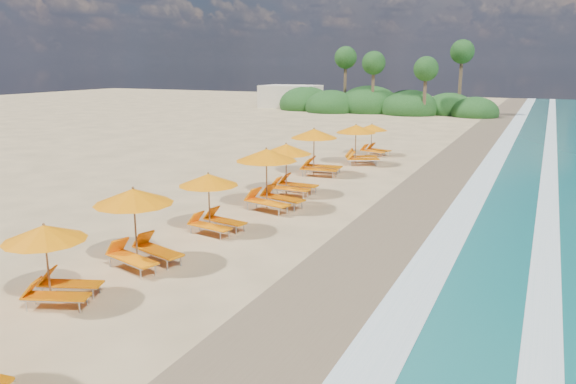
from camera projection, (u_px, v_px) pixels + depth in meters
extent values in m
plane|color=tan|center=(288.00, 224.00, 20.12)|extent=(160.00, 160.00, 0.00)
cube|color=#7A6749|center=(397.00, 239.00, 18.48)|extent=(4.00, 160.00, 0.01)
cube|color=white|center=(443.00, 244.00, 17.85)|extent=(1.20, 160.00, 0.01)
cube|color=white|center=(546.00, 258.00, 16.62)|extent=(0.80, 160.00, 0.01)
cylinder|color=olive|center=(48.00, 264.00, 13.44)|extent=(0.05, 0.05, 1.92)
cone|color=orange|center=(44.00, 233.00, 13.25)|extent=(2.55, 2.55, 0.39)
sphere|color=olive|center=(43.00, 224.00, 13.20)|extent=(0.07, 0.07, 0.07)
cylinder|color=olive|center=(135.00, 227.00, 15.97)|extent=(0.06, 0.06, 2.20)
cone|color=orange|center=(133.00, 196.00, 15.77)|extent=(2.79, 2.79, 0.44)
sphere|color=olive|center=(133.00, 188.00, 15.71)|extent=(0.08, 0.08, 0.08)
cylinder|color=olive|center=(209.00, 203.00, 19.12)|extent=(0.05, 0.05, 1.99)
cone|color=orange|center=(208.00, 180.00, 18.93)|extent=(2.36, 2.36, 0.40)
sphere|color=olive|center=(208.00, 173.00, 18.88)|extent=(0.07, 0.07, 0.07)
cylinder|color=olive|center=(267.00, 179.00, 22.09)|extent=(0.06, 0.06, 2.36)
cone|color=orange|center=(266.00, 155.00, 21.87)|extent=(2.91, 2.91, 0.47)
sphere|color=olive|center=(266.00, 148.00, 21.81)|extent=(0.08, 0.08, 0.08)
cylinder|color=olive|center=(286.00, 169.00, 24.56)|extent=(0.05, 0.05, 2.19)
cone|color=orange|center=(286.00, 149.00, 24.36)|extent=(2.27, 2.27, 0.44)
sphere|color=olive|center=(286.00, 143.00, 24.30)|extent=(0.08, 0.08, 0.08)
cylinder|color=olive|center=(314.00, 152.00, 28.73)|extent=(0.06, 0.06, 2.35)
cone|color=orange|center=(314.00, 133.00, 28.50)|extent=(2.67, 2.67, 0.47)
sphere|color=olive|center=(314.00, 128.00, 28.44)|extent=(0.08, 0.08, 0.08)
cylinder|color=olive|center=(356.00, 145.00, 31.70)|extent=(0.06, 0.06, 2.22)
cone|color=orange|center=(356.00, 129.00, 31.49)|extent=(3.04, 3.04, 0.45)
sphere|color=olive|center=(356.00, 124.00, 31.43)|extent=(0.08, 0.08, 0.08)
cylinder|color=olive|center=(371.00, 140.00, 34.91)|extent=(0.05, 0.05, 1.90)
cone|color=orange|center=(372.00, 127.00, 34.73)|extent=(2.43, 2.43, 0.38)
sphere|color=olive|center=(372.00, 124.00, 34.68)|extent=(0.07, 0.07, 0.07)
ellipsoid|color=#163D14|center=(409.00, 109.00, 62.16)|extent=(6.40, 6.40, 4.16)
ellipsoid|color=#163D14|center=(369.00, 106.00, 65.08)|extent=(7.20, 7.20, 4.68)
ellipsoid|color=#163D14|center=(331.00, 107.00, 64.99)|extent=(6.00, 6.00, 3.90)
ellipsoid|color=#163D14|center=(449.00, 109.00, 62.30)|extent=(5.60, 5.60, 3.64)
ellipsoid|color=#163D14|center=(306.00, 104.00, 68.39)|extent=(6.60, 6.60, 4.29)
ellipsoid|color=#163D14|center=(475.00, 112.00, 59.31)|extent=(5.00, 5.00, 3.25)
cylinder|color=brown|center=(425.00, 93.00, 59.15)|extent=(0.36, 0.36, 5.00)
sphere|color=#163D14|center=(426.00, 69.00, 58.58)|extent=(2.60, 2.60, 2.60)
cylinder|color=brown|center=(373.00, 88.00, 62.43)|extent=(0.36, 0.36, 5.60)
sphere|color=#163D14|center=(374.00, 63.00, 61.79)|extent=(2.60, 2.60, 2.60)
cylinder|color=brown|center=(345.00, 85.00, 65.77)|extent=(0.36, 0.36, 6.20)
sphere|color=#163D14|center=(346.00, 58.00, 65.06)|extent=(2.60, 2.60, 2.60)
cylinder|color=brown|center=(460.00, 83.00, 61.24)|extent=(0.36, 0.36, 6.80)
sphere|color=#163D14|center=(462.00, 52.00, 60.46)|extent=(2.60, 2.60, 2.60)
cube|color=beige|center=(291.00, 96.00, 71.21)|extent=(7.00, 5.00, 2.80)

